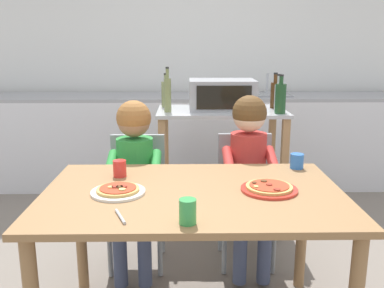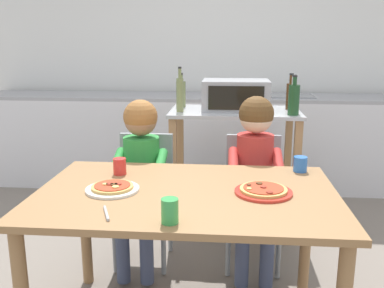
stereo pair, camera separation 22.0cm
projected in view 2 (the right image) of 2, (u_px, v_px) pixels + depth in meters
name	position (u px, v px, depth m)	size (l,w,h in m)	color
ground_plane	(201.00, 236.00, 3.13)	(10.43, 10.43, 0.00)	slate
back_wall_tiled	(212.00, 46.00, 4.38)	(4.96, 0.14, 2.70)	white
kitchen_counter	(209.00, 140.00, 4.20)	(4.46, 0.60, 1.09)	silver
kitchen_island_cart	(234.00, 152.00, 3.15)	(0.93, 0.53, 0.91)	#B7BABF
toaster_oven	(236.00, 95.00, 3.07)	(0.48, 0.35, 0.22)	#999BA0
bottle_tall_green_wine	(180.00, 94.00, 2.99)	(0.05, 0.05, 0.32)	olive
bottle_squat_spirits	(294.00, 99.00, 2.86)	(0.08, 0.08, 0.27)	#1E4723
bottle_brown_beer	(181.00, 93.00, 3.23)	(0.07, 0.07, 0.26)	olive
bottle_dark_olive_oil	(293.00, 98.00, 2.96)	(0.06, 0.06, 0.26)	#ADB7B2
bottle_clear_vinegar	(291.00, 95.00, 3.10)	(0.07, 0.07, 0.26)	#4C2D14
dining_table	(186.00, 210.00, 1.97)	(1.38, 0.88, 0.73)	olive
dining_chair_left	(145.00, 189.00, 2.71)	(0.36, 0.36, 0.81)	gray
dining_chair_right	(253.00, 191.00, 2.67)	(0.36, 0.36, 0.81)	gray
child_in_green_shirt	(140.00, 162.00, 2.55)	(0.32, 0.42, 1.04)	#424C6B
child_in_red_shirt	(255.00, 162.00, 2.51)	(0.32, 0.42, 1.07)	#424C6B
pizza_plate_white	(112.00, 188.00, 1.95)	(0.25, 0.25, 0.03)	white
pizza_plate_red_rimmed	(263.00, 191.00, 1.91)	(0.26, 0.26, 0.03)	red
drinking_cup_green	(170.00, 211.00, 1.59)	(0.07, 0.07, 0.10)	green
drinking_cup_blue	(300.00, 164.00, 2.23)	(0.07, 0.07, 0.08)	blue
drinking_cup_red	(120.00, 166.00, 2.19)	(0.07, 0.07, 0.08)	red
serving_spoon	(106.00, 213.00, 1.68)	(0.01, 0.01, 0.14)	#B7BABF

